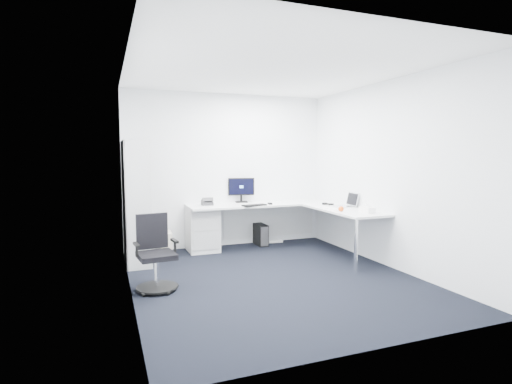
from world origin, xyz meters
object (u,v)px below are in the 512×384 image
object	(u,v)px
task_chair	(156,253)
l_desk	(271,228)
laptop	(341,200)
bookshelf	(136,202)
monitor	(241,190)

from	to	relation	value
task_chair	l_desk	bearing A→B (deg)	26.57
laptop	l_desk	bearing A→B (deg)	155.43
bookshelf	laptop	world-z (taller)	bookshelf
l_desk	bookshelf	world-z (taller)	bookshelf
task_chair	monitor	bearing A→B (deg)	41.79
laptop	monitor	bearing A→B (deg)	143.08
task_chair	laptop	xyz separation A→B (m)	(3.06, 0.78, 0.44)
l_desk	bookshelf	bearing A→B (deg)	178.68
monitor	laptop	size ratio (longest dim) A/B	1.37
bookshelf	monitor	world-z (taller)	bookshelf
l_desk	monitor	distance (m)	0.93
task_chair	monitor	size ratio (longest dim) A/B	1.93
bookshelf	monitor	bearing A→B (deg)	16.98
bookshelf	laptop	distance (m)	3.24
l_desk	monitor	size ratio (longest dim) A/B	5.64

